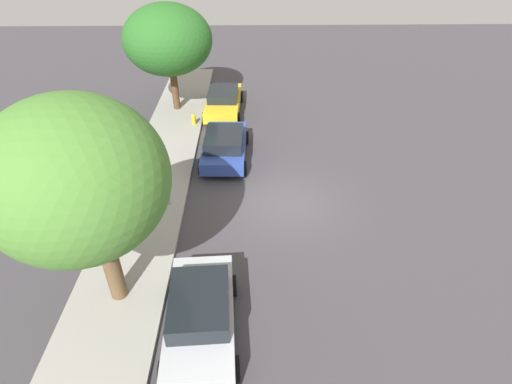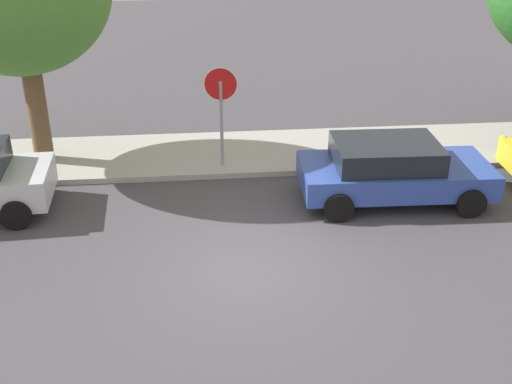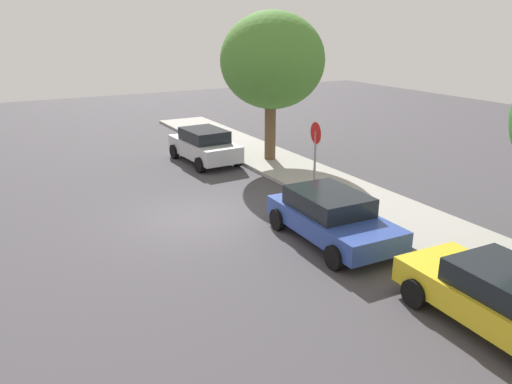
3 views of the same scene
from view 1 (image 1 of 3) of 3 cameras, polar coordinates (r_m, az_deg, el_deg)
The scene contains 9 objects.
ground_plane at distance 16.07m, azimuth 4.42°, elevation -1.40°, with size 60.00×60.00×0.00m, color #423F44.
sidewalk_curb at distance 16.46m, azimuth -14.96°, elevation -1.38°, with size 32.00×2.85×0.14m, color #9E9B93.
stop_sign at distance 15.13m, azimuth -13.01°, elevation 3.40°, with size 0.82×0.12×2.61m.
parked_car_blue at distance 18.57m, azimuth -4.50°, elevation 6.73°, with size 4.26×2.21×1.39m.
parked_car_silver at distance 11.22m, azimuth -7.93°, elevation -16.93°, with size 4.02×2.14×1.49m.
parked_car_yellow at distance 23.39m, azimuth -4.66°, elevation 12.90°, with size 4.66×2.18×1.35m.
street_tree_near_corner at distance 22.97m, azimuth -12.48°, elevation 20.45°, with size 4.70×4.70×5.81m.
street_tree_mid_block at distance 10.38m, azimuth -24.16°, elevation 1.55°, with size 4.43×4.43×6.40m.
fire_hydrant at distance 21.98m, azimuth -8.88°, elevation 10.09°, with size 0.30×0.22×0.72m.
Camera 1 is at (-12.81, 1.48, 9.59)m, focal length 28.00 mm.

